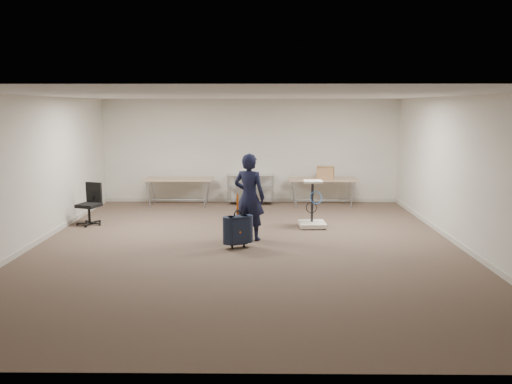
{
  "coord_description": "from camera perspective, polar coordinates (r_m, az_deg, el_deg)",
  "views": [
    {
      "loc": [
        0.27,
        -9.04,
        2.6
      ],
      "look_at": [
        0.18,
        0.3,
        1.0
      ],
      "focal_mm": 35.0,
      "sensor_mm": 36.0,
      "label": 1
    }
  ],
  "objects": [
    {
      "name": "person",
      "position": [
        9.73,
        -0.77,
        -0.57
      ],
      "size": [
        0.72,
        0.59,
        1.71
      ],
      "primitive_type": "imported",
      "rotation": [
        0.0,
        0.0,
        2.81
      ],
      "color": "black",
      "rests_on": "ground"
    },
    {
      "name": "folding_table_right",
      "position": [
        13.23,
        7.62,
        1.31
      ],
      "size": [
        1.8,
        0.75,
        0.73
      ],
      "color": "#9A7C5E",
      "rests_on": "ground"
    },
    {
      "name": "wire_shelf",
      "position": [
        13.42,
        -0.62,
        0.49
      ],
      "size": [
        1.22,
        0.47,
        0.8
      ],
      "color": "#BABDC1",
      "rests_on": "ground"
    },
    {
      "name": "office_chair",
      "position": [
        11.71,
        -18.41,
        -2.18
      ],
      "size": [
        0.56,
        0.57,
        0.93
      ],
      "color": "black",
      "rests_on": "ground"
    },
    {
      "name": "equipment_cart",
      "position": [
        10.92,
        6.47,
        -2.63
      ],
      "size": [
        0.59,
        0.59,
        1.03
      ],
      "color": "beige",
      "rests_on": "ground"
    },
    {
      "name": "folding_table_left",
      "position": [
        13.31,
        -8.85,
        1.33
      ],
      "size": [
        1.8,
        0.75,
        0.73
      ],
      "color": "#9A7C5E",
      "rests_on": "ground"
    },
    {
      "name": "cardboard_box",
      "position": [
        13.16,
        7.94,
        2.2
      ],
      "size": [
        0.49,
        0.41,
        0.32
      ],
      "primitive_type": "cube",
      "rotation": [
        0.0,
        0.0,
        -0.24
      ],
      "color": "brown",
      "rests_on": "folding_table_right"
    },
    {
      "name": "suitcase",
      "position": [
        9.26,
        -2.07,
        -4.34
      ],
      "size": [
        0.43,
        0.34,
        1.02
      ],
      "color": "black",
      "rests_on": "ground"
    },
    {
      "name": "room_shell",
      "position": [
        10.73,
        -0.92,
        -4.0
      ],
      "size": [
        8.0,
        9.0,
        9.0
      ],
      "color": "silver",
      "rests_on": "ground"
    },
    {
      "name": "ground",
      "position": [
        9.41,
        -1.14,
        -6.29
      ],
      "size": [
        9.0,
        9.0,
        0.0
      ],
      "primitive_type": "plane",
      "color": "#443429",
      "rests_on": "ground"
    }
  ]
}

